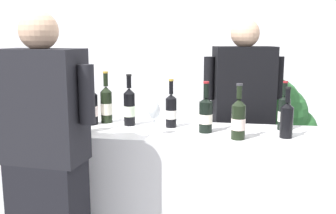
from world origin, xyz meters
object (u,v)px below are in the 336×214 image
Objects in this scene: wine_bottle_7 at (106,104)px; wine_bottle_8 at (284,113)px; wine_bottle_3 at (206,114)px; wine_bottle_6 at (287,119)px; potted_shrub at (279,127)px; person_server at (242,134)px; wine_bottle_1 at (83,114)px; wine_glass at (154,112)px; wine_bottle_5 at (238,119)px; ice_bucket at (62,112)px; person_guest at (47,178)px; wine_bottle_2 at (92,107)px; wine_bottle_0 at (171,110)px; wine_bottle_4 at (129,106)px.

wine_bottle_8 is at bearing -0.96° from wine_bottle_7.
wine_bottle_8 is (0.49, 0.15, -0.00)m from wine_bottle_3.
potted_shrub is at bearing 85.41° from wine_bottle_6.
person_server reaches higher than wine_bottle_6.
wine_glass is (0.45, 0.01, 0.02)m from wine_bottle_1.
wine_glass is at bearing -127.56° from person_server.
wine_bottle_3 is at bearing 146.17° from wine_bottle_5.
potted_shrub is (1.50, 0.95, -0.26)m from ice_bucket.
person_guest is at bearing -132.66° from person_server.
wine_bottle_7 is 0.21× the size of person_server.
potted_shrub is at bearing 31.63° from wine_bottle_2.
wine_bottle_7 is (0.05, 0.30, 0.01)m from wine_bottle_1.
wine_bottle_0 is 1.53× the size of wine_glass.
wine_bottle_0 is 0.55m from wine_bottle_2.
wine_bottle_3 is 0.24m from wine_bottle_5.
person_server reaches higher than wine_bottle_3.
wine_bottle_5 is 0.95m from wine_bottle_7.
wine_bottle_2 is 1.06× the size of wine_bottle_6.
wine_bottle_7 is (0.08, 0.07, 0.01)m from wine_bottle_2.
person_server is at bearing 86.78° from wine_bottle_5.
wine_glass is at bearing -36.12° from wine_bottle_7.
wine_bottle_7 is at bearing 169.27° from wine_bottle_6.
wine_bottle_1 is 1.25m from person_server.
wine_bottle_5 is at bearing -108.74° from potted_shrub.
potted_shrub reaches higher than wine_glass.
potted_shrub is at bearing 45.95° from wine_bottle_0.
person_guest reaches higher than wine_bottle_1.
wine_bottle_2 is 0.26× the size of potted_shrub.
wine_bottle_2 is at bearing -139.10° from wine_bottle_7.
person_server is (-0.24, 0.64, -0.27)m from wine_bottle_6.
wine_bottle_5 is at bearing -5.38° from ice_bucket.
wine_bottle_4 is 0.19m from wine_bottle_7.
wine_bottle_1 reaches higher than wine_bottle_2.
person_server is (0.76, 0.47, -0.28)m from wine_bottle_4.
wine_bottle_2 reaches higher than wine_bottle_8.
wine_bottle_6 is 0.18× the size of person_guest.
person_guest is (-0.02, -0.64, -0.27)m from wine_bottle_2.
wine_bottle_6 is at bearing -9.48° from wine_bottle_4.
wine_bottle_3 reaches higher than wine_bottle_6.
wine_bottle_6 is (1.26, -0.15, -0.01)m from wine_bottle_2.
wine_bottle_3 is 0.72m from wine_bottle_7.
wine_bottle_3 reaches higher than wine_bottle_8.
wine_bottle_5 is 1.04× the size of wine_bottle_8.
person_server is at bearing 47.34° from person_guest.
wine_bottle_5 is at bearing -28.76° from wine_bottle_0.
person_server reaches higher than potted_shrub.
potted_shrub is (1.36, 1.47, -0.01)m from person_guest.
wine_bottle_4 is 0.28× the size of potted_shrub.
wine_bottle_6 is 0.24× the size of potted_shrub.
wine_bottle_3 is at bearing -121.12° from potted_shrub.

